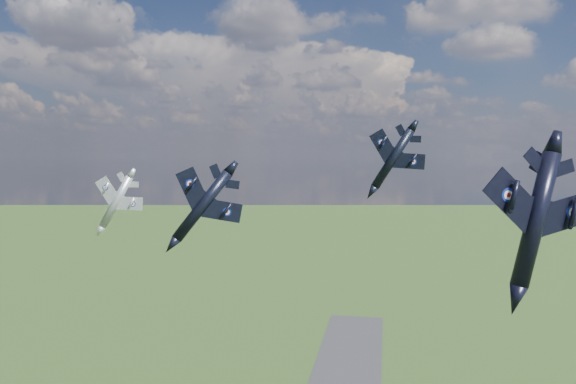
% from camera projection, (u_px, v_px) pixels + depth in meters
% --- Properties ---
extents(jet_lead_navy, '(12.65, 15.67, 8.31)m').
position_uv_depth(jet_lead_navy, '(203.00, 205.00, 66.72)').
color(jet_lead_navy, black).
extents(jet_right_navy, '(16.72, 18.86, 5.87)m').
position_uv_depth(jet_right_navy, '(536.00, 219.00, 46.15)').
color(jet_right_navy, black).
extents(jet_high_navy, '(10.76, 14.89, 8.18)m').
position_uv_depth(jet_high_navy, '(393.00, 159.00, 90.32)').
color(jet_high_navy, black).
extents(jet_left_silver, '(10.40, 13.47, 6.78)m').
position_uv_depth(jet_left_silver, '(116.00, 202.00, 88.38)').
color(jet_left_silver, '#AFB3BA').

